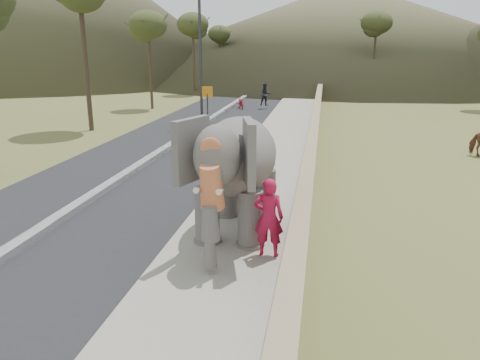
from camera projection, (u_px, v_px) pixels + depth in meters
The scene contains 11 objects.
ground at pixel (230, 250), 11.11m from camera, with size 160.00×160.00×0.00m, color olive.
road at pixel (166, 151), 21.40m from camera, with size 7.00×120.00×0.03m, color black.
median at pixel (166, 149), 21.37m from camera, with size 0.35×120.00×0.22m, color black.
walkway at pixel (274, 154), 20.54m from camera, with size 3.00×120.00×0.15m, color #9E9687.
parapet at pixel (313, 144), 20.13m from camera, with size 0.30×120.00×1.10m, color tan.
lamppost at pixel (205, 41), 26.25m from camera, with size 1.76×0.36×8.00m.
signboard at pixel (207, 100), 26.57m from camera, with size 0.60×0.08×2.40m.
hill_far at pixel (346, 29), 74.46m from camera, with size 80.00×80.00×14.00m, color brown.
elephant_and_man at pixel (238, 173), 11.57m from camera, with size 2.43×4.28×3.03m.
motorcyclist at pixel (252, 99), 34.97m from camera, with size 2.90×1.87×1.93m.
trees at pixel (330, 55), 35.57m from camera, with size 47.21×44.93×9.44m.
Camera 1 is at (2.01, -9.99, 4.73)m, focal length 35.00 mm.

